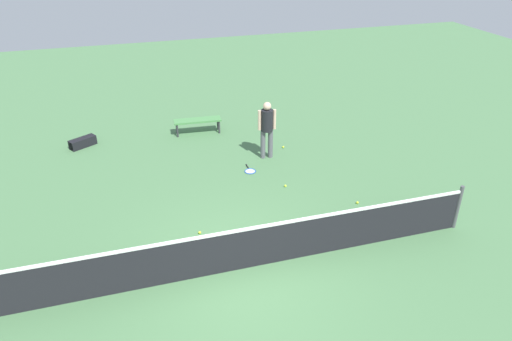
{
  "coord_description": "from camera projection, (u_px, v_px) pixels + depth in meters",
  "views": [
    {
      "loc": [
        1.84,
        7.16,
        6.24
      ],
      "look_at": [
        -1.01,
        -2.28,
        0.9
      ],
      "focal_mm": 33.18,
      "sensor_mm": 36.0,
      "label": 1
    }
  ],
  "objects": [
    {
      "name": "tennis_ball_near_player",
      "position": [
        285.0,
        186.0,
        12.3
      ],
      "size": [
        0.07,
        0.07,
        0.07
      ],
      "primitive_type": "sphere",
      "color": "#C6E033",
      "rests_on": "ground_plane"
    },
    {
      "name": "tennis_ball_baseline",
      "position": [
        357.0,
        203.0,
        11.58
      ],
      "size": [
        0.07,
        0.07,
        0.07
      ],
      "primitive_type": "sphere",
      "color": "#C6E033",
      "rests_on": "ground_plane"
    },
    {
      "name": "tennis_racket_near_player",
      "position": [
        250.0,
        171.0,
        13.06
      ],
      "size": [
        0.31,
        0.58,
        0.03
      ],
      "color": "blue",
      "rests_on": "ground_plane"
    },
    {
      "name": "courtside_bench",
      "position": [
        198.0,
        121.0,
        15.15
      ],
      "size": [
        1.52,
        0.5,
        0.48
      ],
      "color": "#4C8C4C",
      "rests_on": "ground_plane"
    },
    {
      "name": "court_net",
      "position": [
        240.0,
        249.0,
        9.23
      ],
      "size": [
        10.09,
        0.09,
        1.07
      ],
      "color": "#4C4C51",
      "rests_on": "ground_plane"
    },
    {
      "name": "ground_plane",
      "position": [
        241.0,
        269.0,
        9.46
      ],
      "size": [
        40.0,
        40.0,
        0.0
      ],
      "primitive_type": "plane",
      "color": "#4C7A4C"
    },
    {
      "name": "tennis_ball_by_net",
      "position": [
        283.0,
        147.0,
        14.35
      ],
      "size": [
        0.07,
        0.07,
        0.07
      ],
      "primitive_type": "sphere",
      "color": "#C6E033",
      "rests_on": "ground_plane"
    },
    {
      "name": "equipment_bag",
      "position": [
        82.0,
        143.0,
        14.37
      ],
      "size": [
        0.83,
        0.65,
        0.28
      ],
      "color": "black",
      "rests_on": "ground_plane"
    },
    {
      "name": "player_near_side",
      "position": [
        267.0,
        125.0,
        13.34
      ],
      "size": [
        0.53,
        0.38,
        1.7
      ],
      "color": "#595960",
      "rests_on": "ground_plane"
    },
    {
      "name": "tennis_ball_midcourt",
      "position": [
        200.0,
        233.0,
        10.49
      ],
      "size": [
        0.07,
        0.07,
        0.07
      ],
      "primitive_type": "sphere",
      "color": "#C6E033",
      "rests_on": "ground_plane"
    }
  ]
}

